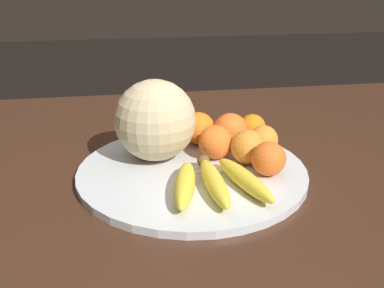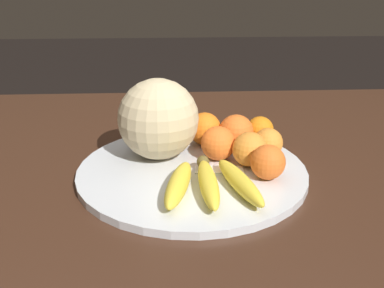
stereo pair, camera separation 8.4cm
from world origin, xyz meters
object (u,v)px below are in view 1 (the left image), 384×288
Objects in this scene: melon at (155,119)px; produce_tag at (220,169)px; orange_back_left at (248,147)px; orange_side_extra at (263,140)px; banana_bunch at (213,182)px; orange_front_left at (216,142)px; orange_back_right at (269,159)px; fruit_bowl at (192,171)px; orange_mid_center at (230,130)px; orange_top_small at (252,127)px; kitchen_table at (174,197)px; orange_front_right at (198,128)px.

melon reaches higher than produce_tag.
orange_side_extra is (0.04, 0.04, -0.00)m from orange_back_left.
orange_front_left is at bearing 164.64° from banana_bunch.
orange_back_right is at bearing -47.70° from orange_front_left.
orange_mid_center reaches higher than fruit_bowl.
orange_back_right is 0.17m from orange_top_small.
orange_front_left is 1.16× the size of orange_top_small.
fruit_bowl is 0.14m from orange_mid_center.
kitchen_table is at bearing 115.83° from fruit_bowl.
orange_front_left reaches higher than orange_back_right.
melon is at bearing -165.22° from orange_top_small.
banana_bunch is at bearing -77.63° from fruit_bowl.
produce_tag is at bearing 157.31° from orange_back_right.
orange_front_right reaches higher than orange_back_left.
orange_front_right is (0.01, 0.22, 0.02)m from banana_bunch.
orange_back_left is (0.08, -0.11, -0.00)m from orange_front_right.
fruit_bowl is at bearing -169.24° from banana_bunch.
orange_back_right is at bearing -67.61° from orange_back_left.
orange_back_right is 0.10m from produce_tag.
orange_top_small is at bearing 57.00° from produce_tag.
orange_front_right is at bearing 104.10° from orange_front_left.
orange_front_left is 0.13m from orange_top_small.
orange_side_extra is at bearing 4.36° from orange_front_left.
melon reaches higher than orange_front_right.
fruit_bowl is 0.10m from banana_bunch.
orange_top_small reaches higher than produce_tag.
orange_back_left reaches higher than banana_bunch.
orange_front_left is 1.02× the size of orange_back_left.
orange_mid_center is at bearing 44.00° from fruit_bowl.
orange_back_left is at bearing -81.21° from orange_mid_center.
melon reaches higher than orange_top_small.
melon is at bearing 149.59° from produce_tag.
produce_tag is (-0.05, -0.11, -0.04)m from orange_mid_center.
orange_mid_center is (0.13, 0.04, 0.13)m from kitchen_table.
orange_back_right is (0.14, -0.05, 0.04)m from fruit_bowl.
orange_top_small reaches higher than fruit_bowl.
orange_back_right is at bearing 110.17° from banana_bunch.
orange_mid_center is at bearing 140.42° from orange_side_extra.
orange_mid_center reaches higher than banana_bunch.
orange_front_right reaches higher than banana_bunch.
orange_front_right is at bearing 158.27° from orange_mid_center.
orange_top_small is at bearing 18.86° from kitchen_table.
orange_front_left reaches higher than produce_tag.
orange_side_extra is (0.18, -0.01, 0.12)m from kitchen_table.
orange_top_small is 0.98× the size of orange_side_extra.
orange_front_right is 0.07m from orange_mid_center.
orange_side_extra is at bearing 77.91° from orange_back_right.
banana_bunch is at bearing -112.01° from orange_mid_center.
orange_mid_center is (0.04, 0.06, 0.00)m from orange_front_left.
orange_side_extra is 0.12m from produce_tag.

